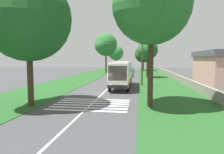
{
  "coord_description": "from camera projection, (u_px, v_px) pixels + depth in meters",
  "views": [
    {
      "loc": [
        -23.42,
        -4.25,
        4.06
      ],
      "look_at": [
        4.25,
        -0.54,
        1.6
      ],
      "focal_mm": 32.11,
      "sensor_mm": 36.0,
      "label": 1
    }
  ],
  "objects": [
    {
      "name": "trailing_car_1",
      "position": [
        130.0,
        72.0,
        54.97
      ],
      "size": [
        4.3,
        1.78,
        1.43
      ],
      "color": "#145933",
      "rests_on": "ground"
    },
    {
      "name": "grass_verge_left",
      "position": [
        76.0,
        80.0,
        39.94
      ],
      "size": [
        120.0,
        8.0,
        0.04
      ],
      "primitive_type": "cube",
      "color": "#235623",
      "rests_on": "ground"
    },
    {
      "name": "ground",
      "position": [
        103.0,
        93.0,
        24.04
      ],
      "size": [
        160.0,
        160.0,
        0.0
      ],
      "primitive_type": "plane",
      "color": "#424244"
    },
    {
      "name": "trailing_car_0",
      "position": [
        129.0,
        74.0,
        47.5
      ],
      "size": [
        4.3,
        1.78,
        1.43
      ],
      "color": "#B7A893",
      "rests_on": "ground"
    },
    {
      "name": "roadside_tree_right_0",
      "position": [
        147.0,
        50.0,
        43.97
      ],
      "size": [
        5.3,
        4.42,
        8.35
      ],
      "color": "#4C3826",
      "rests_on": "grass_verge_right"
    },
    {
      "name": "trailing_minibus_0",
      "position": [
        125.0,
        65.0,
        82.96
      ],
      "size": [
        6.0,
        2.14,
        2.53
      ],
      "color": "teal",
      "rests_on": "ground"
    },
    {
      "name": "utility_pole",
      "position": [
        142.0,
        61.0,
        30.57
      ],
      "size": [
        0.24,
        1.4,
        7.37
      ],
      "color": "#473828",
      "rests_on": "grass_verge_right"
    },
    {
      "name": "roadside_tree_left_1",
      "position": [
        27.0,
        21.0,
        17.02
      ],
      "size": [
        8.67,
        7.25,
        11.08
      ],
      "color": "#3D2D1E",
      "rests_on": "grass_verge_left"
    },
    {
      "name": "roadside_tree_left_2",
      "position": [
        116.0,
        53.0,
        86.5
      ],
      "size": [
        7.67,
        6.34,
        10.02
      ],
      "color": "#3D2D1E",
      "rests_on": "grass_verge_left"
    },
    {
      "name": "trailing_car_3",
      "position": [
        122.0,
        69.0,
        73.56
      ],
      "size": [
        4.3,
        1.78,
        1.43
      ],
      "color": "black",
      "rests_on": "ground"
    },
    {
      "name": "grass_verge_right",
      "position": [
        160.0,
        81.0,
        37.76
      ],
      "size": [
        120.0,
        8.0,
        0.04
      ],
      "primitive_type": "cube",
      "color": "#235623",
      "rests_on": "ground"
    },
    {
      "name": "coach_bus",
      "position": [
        122.0,
        73.0,
        28.82
      ],
      "size": [
        11.16,
        2.62,
        3.73
      ],
      "color": "silver",
      "rests_on": "ground"
    },
    {
      "name": "centre_line",
      "position": [
        117.0,
        80.0,
        38.85
      ],
      "size": [
        110.0,
        0.16,
        0.01
      ],
      "primitive_type": "cube",
      "color": "silver",
      "rests_on": "ground"
    },
    {
      "name": "roadside_tree_right_2",
      "position": [
        149.0,
        8.0,
        16.42
      ],
      "size": [
        7.58,
        6.48,
        11.68
      ],
      "color": "#3D2D1E",
      "rests_on": "grass_verge_right"
    },
    {
      "name": "roadside_tree_left_0",
      "position": [
        106.0,
        45.0,
        57.43
      ],
      "size": [
        7.69,
        6.46,
        11.43
      ],
      "color": "brown",
      "rests_on": "grass_verge_left"
    },
    {
      "name": "zebra_crossing",
      "position": [
        91.0,
        104.0,
        18.13
      ],
      "size": [
        4.95,
        6.8,
        0.01
      ],
      "color": "silver",
      "rests_on": "ground"
    },
    {
      "name": "trailing_car_2",
      "position": [
        131.0,
        70.0,
        64.62
      ],
      "size": [
        4.3,
        1.78,
        1.43
      ],
      "color": "navy",
      "rests_on": "ground"
    },
    {
      "name": "roadside_tree_right_1",
      "position": [
        143.0,
        55.0,
        72.38
      ],
      "size": [
        6.79,
        6.04,
        8.87
      ],
      "color": "brown",
      "rests_on": "grass_verge_right"
    },
    {
      "name": "roadside_wall",
      "position": [
        174.0,
        76.0,
        42.2
      ],
      "size": [
        70.0,
        0.4,
        1.13
      ],
      "primitive_type": "cube",
      "color": "gray",
      "rests_on": "grass_verge_right"
    }
  ]
}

